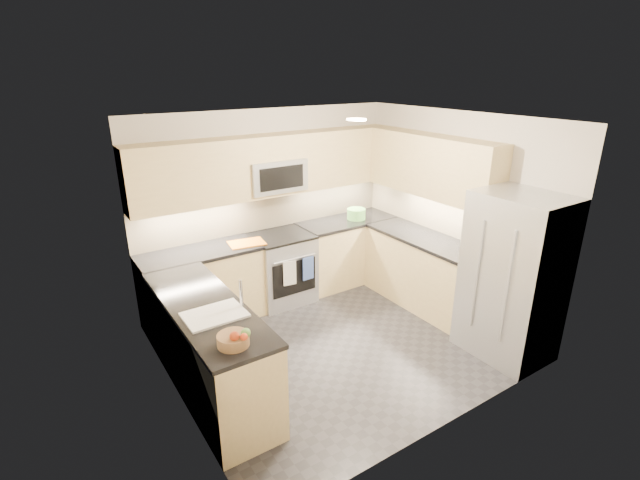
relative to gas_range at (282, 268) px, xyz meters
The scene contains 37 objects.
floor 1.35m from the gas_range, 90.00° to the right, with size 3.60×3.20×0.00m, color #27272C.
ceiling 2.41m from the gas_range, 90.00° to the right, with size 3.60×3.20×0.02m, color beige.
wall_back 0.86m from the gas_range, 90.00° to the left, with size 3.60×0.02×2.50m, color beige.
wall_front 2.98m from the gas_range, 90.00° to the right, with size 3.60×0.02×2.50m, color beige.
wall_left 2.34m from the gas_range, 144.69° to the right, with size 0.02×3.20×2.50m, color beige.
wall_right 2.34m from the gas_range, 35.31° to the right, with size 0.02×3.20×2.50m, color beige.
base_cab_back_left 1.09m from the gas_range, behind, with size 1.42×0.60×0.90m, color #DEC485.
base_cab_back_right 1.09m from the gas_range, ahead, with size 1.42×0.60×0.90m, color #DEC485.
base_cab_right 1.88m from the gas_range, 36.87° to the right, with size 0.60×1.70×0.90m, color #DEC485.
base_cab_peninsula 1.97m from the gas_range, 139.64° to the right, with size 0.60×2.00×0.90m, color #DEC485.
countertop_back_left 1.19m from the gas_range, behind, with size 1.42×0.63×0.04m, color black.
countertop_back_right 1.19m from the gas_range, ahead, with size 1.42×0.63×0.04m, color black.
countertop_right 1.93m from the gas_range, 36.87° to the right, with size 0.63×1.70×0.04m, color black.
countertop_peninsula 2.02m from the gas_range, 139.64° to the right, with size 0.63×2.00×0.04m, color black.
upper_cab_back 1.38m from the gas_range, 90.00° to the left, with size 3.60×0.35×0.75m, color #DEC485.
upper_cab_right 2.35m from the gas_range, 31.61° to the right, with size 0.35×1.95×0.75m, color #DEC485.
backsplash_back 0.81m from the gas_range, 90.00° to the left, with size 3.60×0.01×0.51m, color tan.
backsplash_right 2.11m from the gas_range, 24.68° to the right, with size 0.01×2.30×0.51m, color tan.
gas_range is the anchor object (origin of this frame).
range_cooktop 0.46m from the gas_range, ahead, with size 0.76×0.65×0.03m, color black.
oven_door_glass 0.33m from the gas_range, 90.00° to the right, with size 0.62×0.02×0.45m, color black.
oven_handle 0.44m from the gas_range, 90.00° to the right, with size 0.02×0.02×0.60m, color #B2B5BA.
microwave 1.25m from the gas_range, 90.00° to the left, with size 0.76×0.40×0.40m, color #979B9E.
microwave_door 1.25m from the gas_range, 90.00° to the right, with size 0.60×0.01×0.28m, color black.
refrigerator 2.86m from the gas_range, 59.12° to the right, with size 0.70×0.90×1.80m, color #ABAFB4.
fridge_handle_left 2.86m from the gas_range, 67.48° to the right, with size 0.02×0.02×1.20m, color #B2B5BA.
fridge_handle_right 2.54m from the gas_range, 64.31° to the right, with size 0.02×0.02×1.20m, color #B2B5BA.
sink_basin 2.18m from the gas_range, 134.53° to the right, with size 0.52×0.38×0.16m, color white.
faucet 2.06m from the gas_range, 129.12° to the right, with size 0.03×0.03×0.28m, color silver.
utensil_bowl 1.34m from the gas_range, ahead, with size 0.26×0.26×0.15m, color #5CAF4B.
cutting_board 0.71m from the gas_range, behind, with size 0.43×0.30×0.01m, color orange.
fruit_basket 2.61m from the gas_range, 127.18° to the right, with size 0.25×0.25×0.09m, color olive.
fruit_apple 2.68m from the gas_range, 126.58° to the right, with size 0.08×0.08×0.08m, color #A63413.
fruit_pear 2.63m from the gas_range, 124.87° to the right, with size 0.08×0.08×0.08m, color #65A245.
dish_towel_check 0.39m from the gas_range, 103.57° to the right, with size 0.17×0.01×0.32m, color white.
dish_towel_blue 0.42m from the gas_range, 63.59° to the right, with size 0.17×0.01×0.31m, color #334B8D.
fruit_orange 2.68m from the gas_range, 124.96° to the right, with size 0.06×0.06×0.06m, color #E44319.
Camera 1 is at (-2.69, -3.72, 2.98)m, focal length 26.00 mm.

